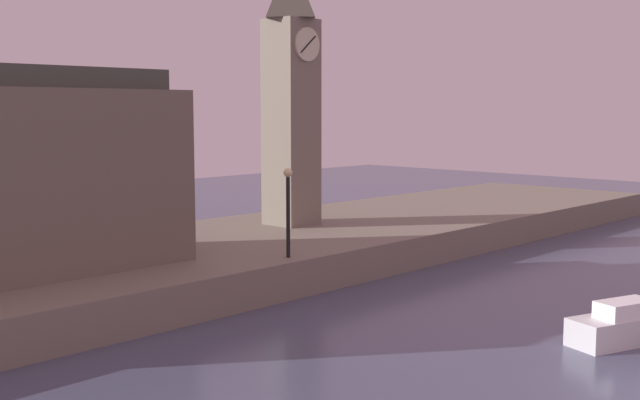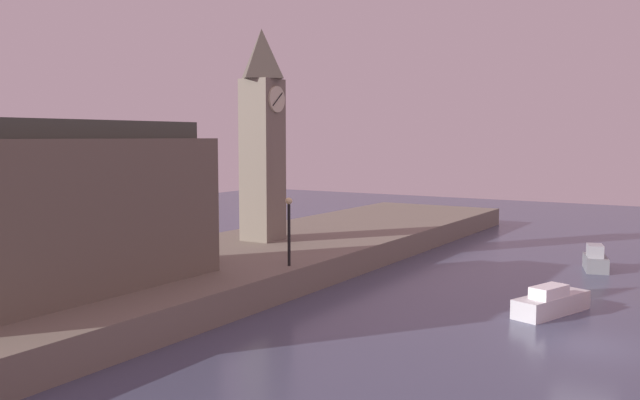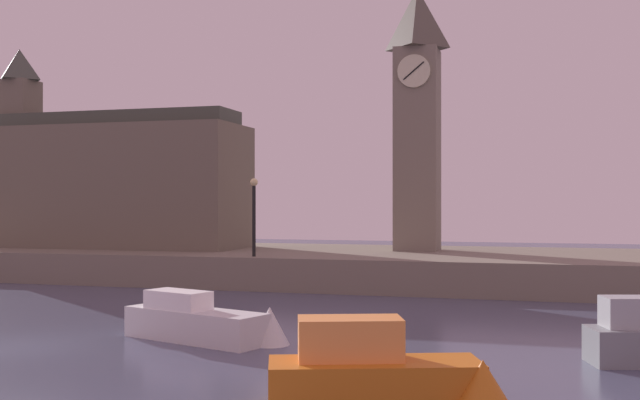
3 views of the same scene
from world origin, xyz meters
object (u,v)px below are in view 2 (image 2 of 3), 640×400
at_px(parliament_hall, 54,208).
at_px(boat_ferry_white, 553,301).
at_px(boat_cruiser_grey, 596,260).
at_px(streetlamp, 289,223).
at_px(clock_tower, 262,132).

relative_size(parliament_hall, boat_ferry_white, 2.70).
distance_m(parliament_hall, boat_cruiser_grey, 31.53).
bearing_deg(boat_ferry_white, streetlamp, 105.23).
distance_m(parliament_hall, streetlamp, 11.69).
height_order(parliament_hall, streetlamp, parliament_hall).
relative_size(streetlamp, boat_ferry_white, 0.66).
xyz_separation_m(parliament_hall, streetlamp, (10.51, -4.91, -1.46)).
distance_m(clock_tower, parliament_hall, 17.42).
bearing_deg(streetlamp, parliament_hall, 154.94).
relative_size(boat_ferry_white, boat_cruiser_grey, 1.48).
distance_m(streetlamp, boat_ferry_white, 13.52).
distance_m(streetlamp, boat_cruiser_grey, 20.06).
bearing_deg(boat_cruiser_grey, boat_ferry_white, -179.52).
height_order(clock_tower, parliament_hall, clock_tower).
bearing_deg(boat_ferry_white, parliament_hall, 128.44).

